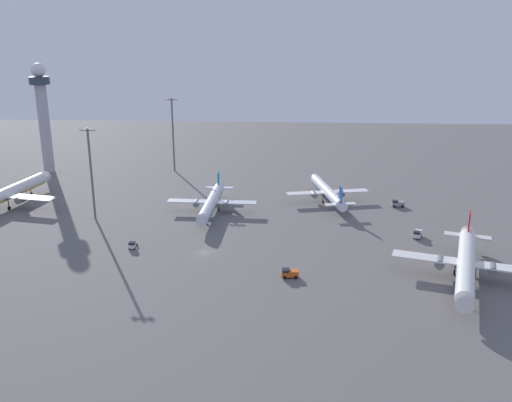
{
  "coord_description": "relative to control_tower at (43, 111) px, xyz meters",
  "views": [
    {
      "loc": [
        21.48,
        -140.78,
        59.99
      ],
      "look_at": [
        12.17,
        34.14,
        4.0
      ],
      "focal_mm": 39.63,
      "sensor_mm": 36.0,
      "label": 1
    }
  ],
  "objects": [
    {
      "name": "airplane_far_stand",
      "position": [
        112.69,
        -34.29,
        -21.8
      ],
      "size": [
        28.71,
        36.66,
        9.47
      ],
      "rotation": [
        0.0,
        0.0,
        0.21
      ],
      "color": "white",
      "rests_on": "ground"
    },
    {
      "name": "airplane_near_gate",
      "position": [
        141.87,
        -95.46,
        -21.01
      ],
      "size": [
        34.63,
        44.05,
        11.57
      ],
      "rotation": [
        0.0,
        0.0,
        2.84
      ],
      "color": "silver",
      "rests_on": "ground"
    },
    {
      "name": "airplane_taxiway_distant",
      "position": [
        74.17,
        -48.36,
        -21.72
      ],
      "size": [
        29.32,
        37.7,
        9.68
      ],
      "rotation": [
        0.0,
        0.0,
        3.11
      ],
      "color": "silver",
      "rests_on": "ground"
    },
    {
      "name": "pushback_tug",
      "position": [
        56.22,
        -80.38,
        -24.31
      ],
      "size": [
        1.9,
        3.13,
        2.05
      ],
      "rotation": [
        0.0,
        0.0,
        3.11
      ],
      "color": "white",
      "rests_on": "ground"
    },
    {
      "name": "ground_plane",
      "position": [
        76.47,
        -81.93,
        -25.38
      ],
      "size": [
        416.0,
        416.0,
        0.0
      ],
      "primitive_type": "plane",
      "color": "#605E5B"
    },
    {
      "name": "control_tower",
      "position": [
        0.0,
        0.0,
        0.0
      ],
      "size": [
        8.0,
        8.0,
        44.29
      ],
      "color": "#A8A8B2",
      "rests_on": "ground"
    },
    {
      "name": "cargo_loader",
      "position": [
        136.62,
        -67.68,
        -24.2
      ],
      "size": [
        3.38,
        4.57,
        2.25
      ],
      "rotation": [
        0.0,
        0.0,
        2.76
      ],
      "color": "white",
      "rests_on": "ground"
    },
    {
      "name": "apron_light_central",
      "position": [
        51.7,
        4.34,
        -8.34
      ],
      "size": [
        4.8,
        0.9,
        30.29
      ],
      "color": "slate",
      "rests_on": "ground"
    },
    {
      "name": "baggage_tractor",
      "position": [
        136.11,
        -39.1,
        -24.2
      ],
      "size": [
        4.19,
        2.11,
        2.25
      ],
      "rotation": [
        0.0,
        0.0,
        1.6
      ],
      "color": "gray",
      "rests_on": "ground"
    },
    {
      "name": "maintenance_van",
      "position": [
        99.43,
        -96.39,
        -24.2
      ],
      "size": [
        4.26,
        2.25,
        2.25
      ],
      "rotation": [
        0.0,
        0.0,
        1.63
      ],
      "color": "#D85919",
      "rests_on": "ground"
    },
    {
      "name": "airplane_mid_apron",
      "position": [
        4.51,
        -46.88,
        -20.86
      ],
      "size": [
        36.35,
        46.46,
        11.97
      ],
      "rotation": [
        0.0,
        0.0,
        -0.18
      ],
      "color": "silver",
      "rests_on": "ground"
    },
    {
      "name": "apron_light_east",
      "position": [
        37.96,
        -56.5,
        -8.94
      ],
      "size": [
        4.8,
        0.9,
        29.11
      ],
      "color": "slate",
      "rests_on": "ground"
    }
  ]
}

